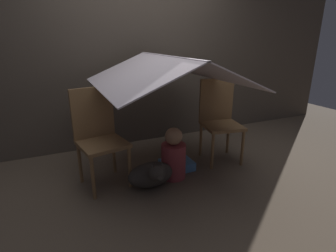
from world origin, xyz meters
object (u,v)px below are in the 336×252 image
object	(u,v)px
chair_left	(99,133)
dog	(152,174)
chair_right	(219,117)
person_front	(173,156)

from	to	relation	value
chair_left	dog	xyz separation A→B (m)	(0.43, -0.34, -0.39)
chair_left	dog	size ratio (longest dim) A/B	2.09
chair_right	dog	bearing A→B (deg)	-151.24
chair_left	chair_right	bearing A→B (deg)	-11.36
chair_right	person_front	bearing A→B (deg)	-152.09
chair_right	chair_left	bearing A→B (deg)	-169.80
person_front	chair_right	bearing A→B (deg)	17.73
person_front	dog	distance (m)	0.33
chair_left	dog	world-z (taller)	chair_left
person_front	dog	xyz separation A→B (m)	(-0.29, -0.11, -0.10)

